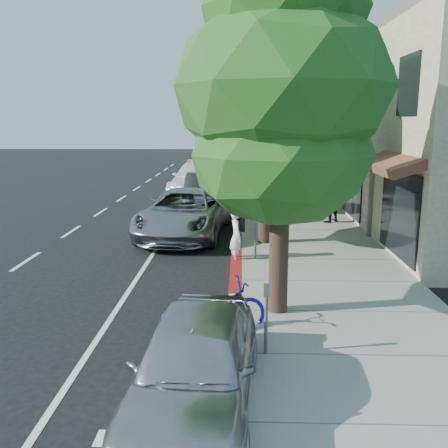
{
  "coord_description": "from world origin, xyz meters",
  "views": [
    {
      "loc": [
        0.1,
        -11.95,
        4.08
      ],
      "look_at": [
        -0.33,
        1.12,
        1.35
      ],
      "focal_mm": 40.0,
      "sensor_mm": 36.0,
      "label": 1
    }
  ],
  "objects_px": {
    "near_car_a": "(195,364)",
    "pedestrian": "(329,200)",
    "street_tree_3": "(255,102)",
    "street_tree_4": "(253,109)",
    "bicycle": "(213,309)",
    "dark_sedan": "(205,191)",
    "silver_suv": "(185,213)",
    "cyclist": "(237,236)",
    "street_tree_0": "(282,93)",
    "street_tree_1": "(267,103)",
    "street_tree_5": "(251,117)",
    "white_pickup": "(198,179)",
    "street_tree_2": "(259,119)",
    "dark_suv_far": "(222,166)"
  },
  "relations": [
    {
      "from": "street_tree_1",
      "to": "street_tree_5",
      "type": "height_order",
      "value": "street_tree_1"
    },
    {
      "from": "street_tree_1",
      "to": "street_tree_4",
      "type": "distance_m",
      "value": 18.0
    },
    {
      "from": "street_tree_0",
      "to": "cyclist",
      "type": "bearing_deg",
      "value": 102.5
    },
    {
      "from": "street_tree_3",
      "to": "white_pickup",
      "type": "relative_size",
      "value": 1.26
    },
    {
      "from": "near_car_a",
      "to": "bicycle",
      "type": "bearing_deg",
      "value": 90.97
    },
    {
      "from": "cyclist",
      "to": "dark_suv_far",
      "type": "height_order",
      "value": "cyclist"
    },
    {
      "from": "street_tree_1",
      "to": "dark_sedan",
      "type": "bearing_deg",
      "value": 109.21
    },
    {
      "from": "street_tree_0",
      "to": "bicycle",
      "type": "bearing_deg",
      "value": -142.43
    },
    {
      "from": "street_tree_5",
      "to": "dark_sedan",
      "type": "xyz_separation_m",
      "value": [
        -2.44,
        -17.01,
        -3.51
      ]
    },
    {
      "from": "dark_sedan",
      "to": "dark_suv_far",
      "type": "bearing_deg",
      "value": 89.66
    },
    {
      "from": "bicycle",
      "to": "pedestrian",
      "type": "bearing_deg",
      "value": -40.47
    },
    {
      "from": "street_tree_5",
      "to": "bicycle",
      "type": "height_order",
      "value": "street_tree_5"
    },
    {
      "from": "near_car_a",
      "to": "pedestrian",
      "type": "relative_size",
      "value": 2.39
    },
    {
      "from": "street_tree_0",
      "to": "white_pickup",
      "type": "xyz_separation_m",
      "value": [
        -3.1,
        17.0,
        -3.68
      ]
    },
    {
      "from": "street_tree_2",
      "to": "cyclist",
      "type": "xyz_separation_m",
      "value": [
        -0.9,
        -7.95,
        -3.33
      ]
    },
    {
      "from": "white_pickup",
      "to": "near_car_a",
      "type": "xyz_separation_m",
      "value": [
        1.68,
        -20.5,
        -0.2
      ]
    },
    {
      "from": "street_tree_2",
      "to": "dark_suv_far",
      "type": "relative_size",
      "value": 1.61
    },
    {
      "from": "street_tree_0",
      "to": "bicycle",
      "type": "xyz_separation_m",
      "value": [
        -1.3,
        -1.0,
        -4.04
      ]
    },
    {
      "from": "street_tree_1",
      "to": "white_pickup",
      "type": "bearing_deg",
      "value": 105.74
    },
    {
      "from": "street_tree_0",
      "to": "dark_sedan",
      "type": "bearing_deg",
      "value": 100.62
    },
    {
      "from": "street_tree_3",
      "to": "street_tree_4",
      "type": "xyz_separation_m",
      "value": [
        0.0,
        6.0,
        -0.22
      ]
    },
    {
      "from": "street_tree_3",
      "to": "pedestrian",
      "type": "distance_m",
      "value": 9.85
    },
    {
      "from": "street_tree_2",
      "to": "bicycle",
      "type": "height_order",
      "value": "street_tree_2"
    },
    {
      "from": "street_tree_0",
      "to": "cyclist",
      "type": "xyz_separation_m",
      "value": [
        -0.9,
        4.05,
        -3.8
      ]
    },
    {
      "from": "street_tree_3",
      "to": "dark_suv_far",
      "type": "relative_size",
      "value": 1.85
    },
    {
      "from": "bicycle",
      "to": "dark_sedan",
      "type": "bearing_deg",
      "value": -14.97
    },
    {
      "from": "cyclist",
      "to": "dark_sedan",
      "type": "bearing_deg",
      "value": -1.28
    },
    {
      "from": "bicycle",
      "to": "white_pickup",
      "type": "xyz_separation_m",
      "value": [
        -1.8,
        18.0,
        0.36
      ]
    },
    {
      "from": "street_tree_1",
      "to": "silver_suv",
      "type": "relative_size",
      "value": 1.29
    },
    {
      "from": "silver_suv",
      "to": "bicycle",
      "type": "bearing_deg",
      "value": -74.47
    },
    {
      "from": "bicycle",
      "to": "near_car_a",
      "type": "xyz_separation_m",
      "value": [
        -0.12,
        -2.5,
        0.16
      ]
    },
    {
      "from": "street_tree_3",
      "to": "bicycle",
      "type": "relative_size",
      "value": 3.78
    },
    {
      "from": "street_tree_0",
      "to": "near_car_a",
      "type": "relative_size",
      "value": 1.76
    },
    {
      "from": "street_tree_3",
      "to": "pedestrian",
      "type": "xyz_separation_m",
      "value": [
        2.66,
        -8.6,
        -4.0
      ]
    },
    {
      "from": "street_tree_3",
      "to": "silver_suv",
      "type": "relative_size",
      "value": 1.34
    },
    {
      "from": "street_tree_3",
      "to": "street_tree_1",
      "type": "bearing_deg",
      "value": -90.0
    },
    {
      "from": "street_tree_4",
      "to": "silver_suv",
      "type": "bearing_deg",
      "value": -99.55
    },
    {
      "from": "dark_sedan",
      "to": "white_pickup",
      "type": "bearing_deg",
      "value": 100.33
    },
    {
      "from": "street_tree_1",
      "to": "dark_sedan",
      "type": "distance_m",
      "value": 8.31
    },
    {
      "from": "street_tree_4",
      "to": "near_car_a",
      "type": "distance_m",
      "value": 27.84
    },
    {
      "from": "bicycle",
      "to": "pedestrian",
      "type": "height_order",
      "value": "pedestrian"
    },
    {
      "from": "street_tree_4",
      "to": "street_tree_3",
      "type": "bearing_deg",
      "value": -90.0
    },
    {
      "from": "bicycle",
      "to": "street_tree_5",
      "type": "bearing_deg",
      "value": -22.01
    },
    {
      "from": "street_tree_4",
      "to": "silver_suv",
      "type": "relative_size",
      "value": 1.27
    },
    {
      "from": "white_pickup",
      "to": "street_tree_3",
      "type": "bearing_deg",
      "value": 21.55
    },
    {
      "from": "street_tree_1",
      "to": "bicycle",
      "type": "bearing_deg",
      "value": -100.52
    },
    {
      "from": "street_tree_4",
      "to": "cyclist",
      "type": "bearing_deg",
      "value": -92.58
    },
    {
      "from": "street_tree_0",
      "to": "cyclist",
      "type": "relative_size",
      "value": 4.64
    },
    {
      "from": "near_car_a",
      "to": "street_tree_2",
      "type": "bearing_deg",
      "value": 88.5
    },
    {
      "from": "cyclist",
      "to": "dark_sedan",
      "type": "distance_m",
      "value": 9.07
    }
  ]
}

